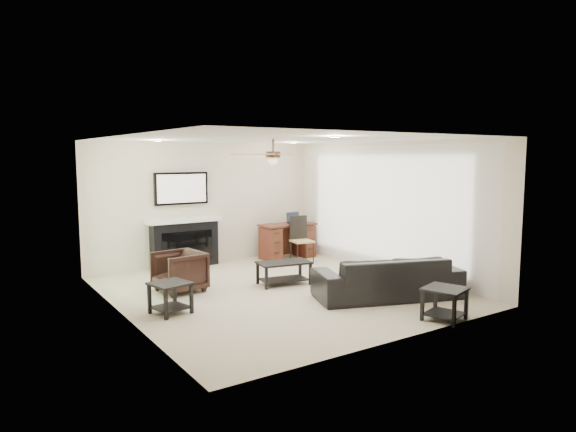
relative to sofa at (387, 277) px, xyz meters
name	(u,v)px	position (x,y,z in m)	size (l,w,h in m)	color
room_shell	(283,189)	(-1.05, 1.38, 1.35)	(5.50, 5.54, 2.52)	beige
sofa	(387,277)	(0.00, 0.00, 0.00)	(2.27, 0.89, 0.66)	black
armchair	(179,272)	(-2.60, 2.15, 0.01)	(0.72, 0.74, 0.67)	black
coffee_table	(284,273)	(-0.90, 1.60, -0.13)	(0.90, 0.50, 0.40)	black
end_table_near	(444,304)	(-0.15, -1.25, -0.11)	(0.52, 0.52, 0.45)	black
end_table_left	(170,298)	(-3.15, 1.10, -0.11)	(0.50, 0.50, 0.45)	black
fireplace_unit	(184,220)	(-1.78, 3.88, 0.62)	(1.52, 0.34, 1.91)	black
desk	(288,241)	(0.44, 3.50, 0.05)	(1.22, 0.56, 0.76)	#36200D
desk_chair	(302,240)	(0.44, 2.95, 0.15)	(0.42, 0.44, 0.97)	black
laptop	(296,218)	(0.64, 3.48, 0.54)	(0.33, 0.24, 0.23)	black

